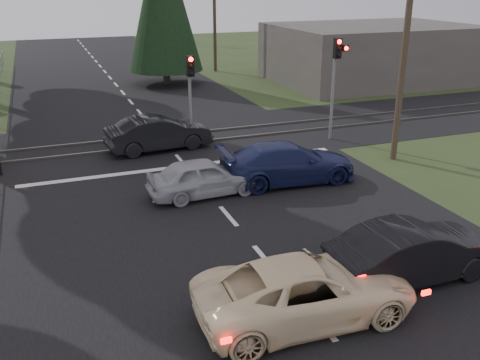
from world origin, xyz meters
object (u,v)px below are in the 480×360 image
traffic_signal_center (190,85)px  dark_hatchback (413,252)px  cream_coupe (306,290)px  traffic_signal_right (336,69)px  blue_sedan (287,163)px  dark_car_far (159,133)px  utility_pole_mid (214,11)px  silver_car (204,177)px  utility_pole_near (405,45)px

traffic_signal_center → dark_hatchback: 13.24m
dark_hatchback → cream_coupe: bearing=97.5°
traffic_signal_right → blue_sedan: bearing=-135.7°
dark_hatchback → dark_car_far: bearing=14.2°
utility_pole_mid → blue_sedan: bearing=-102.2°
blue_sedan → dark_hatchback: bearing=-176.5°
traffic_signal_center → dark_car_far: size_ratio=0.89×
dark_hatchback → silver_car: dark_hatchback is taller
traffic_signal_center → dark_hatchback: size_ratio=0.90×
dark_hatchback → blue_sedan: (0.02, 7.37, 0.00)m
traffic_signal_center → utility_pole_near: bearing=-32.0°
blue_sedan → traffic_signal_right: bearing=-42.1°
utility_pole_mid → silver_car: bearing=-109.2°
traffic_signal_center → utility_pole_near: 9.05m
dark_car_far → traffic_signal_right: bearing=-105.2°
utility_pole_near → silver_car: bearing=-173.4°
cream_coupe → blue_sedan: size_ratio=0.98×
utility_pole_near → silver_car: utility_pole_near is taller
utility_pole_near → traffic_signal_right: bearing=105.3°
traffic_signal_right → utility_pole_near: bearing=-74.7°
dark_hatchback → blue_sedan: 7.37m
utility_pole_near → dark_car_far: bearing=152.0°
dark_car_far → utility_pole_mid: bearing=-31.0°
traffic_signal_right → utility_pole_mid: bearing=87.3°
dark_hatchback → traffic_signal_right: bearing=-22.1°
utility_pole_near → cream_coupe: size_ratio=1.78×
utility_pole_mid → cream_coupe: 34.11m
traffic_signal_right → traffic_signal_center: 6.68m
utility_pole_mid → blue_sedan: (-5.39, -24.86, -3.97)m
traffic_signal_center → utility_pole_near: size_ratio=0.46×
traffic_signal_right → blue_sedan: traffic_signal_right is taller
cream_coupe → blue_sedan: bearing=-20.8°
dark_hatchback → utility_pole_mid: bearing=-10.8°
utility_pole_near → utility_pole_mid: (0.00, 24.00, 0.00)m
utility_pole_mid → traffic_signal_right: bearing=-92.7°
traffic_signal_center → cream_coupe: size_ratio=0.81×
cream_coupe → silver_car: 7.74m
traffic_signal_right → dark_hatchback: traffic_signal_right is taller
utility_pole_mid → dark_car_far: size_ratio=1.96×
cream_coupe → traffic_signal_center: bearing=-3.2°
blue_sedan → silver_car: bearing=96.0°
traffic_signal_center → cream_coupe: traffic_signal_center is taller
traffic_signal_center → dark_car_far: traffic_signal_center is taller
utility_pole_near → blue_sedan: utility_pole_near is taller
dark_car_far → blue_sedan: bearing=-153.4°
utility_pole_mid → traffic_signal_center: bearing=-111.2°
silver_car → traffic_signal_center: bearing=-14.7°
utility_pole_near → silver_car: (-8.70, -1.00, -4.05)m
traffic_signal_right → dark_car_far: 8.54m
utility_pole_mid → dark_car_far: bearing=-115.1°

